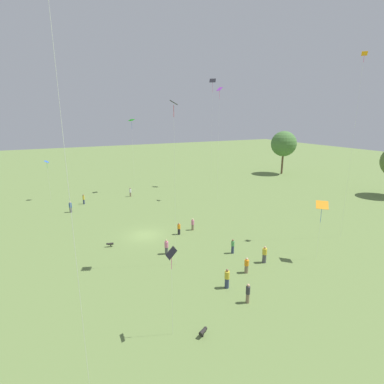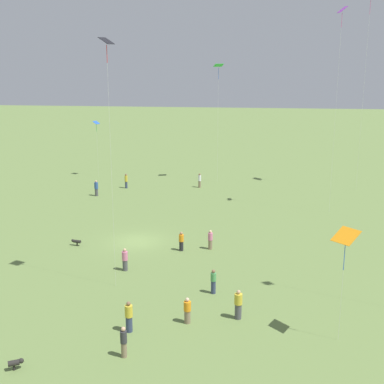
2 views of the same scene
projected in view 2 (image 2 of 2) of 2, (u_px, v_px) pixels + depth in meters
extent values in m
plane|color=olive|center=(137.00, 241.00, 45.36)|extent=(240.00, 240.00, 0.00)
cylinder|color=#847056|center=(187.00, 317.00, 31.49)|extent=(0.45, 0.45, 0.80)
cylinder|color=orange|center=(187.00, 306.00, 31.31)|extent=(0.53, 0.53, 0.58)
sphere|color=beige|center=(187.00, 300.00, 31.21)|extent=(0.24, 0.24, 0.24)
cylinder|color=#847056|center=(200.00, 184.00, 63.72)|extent=(0.31, 0.31, 0.80)
cylinder|color=white|center=(200.00, 178.00, 63.54)|extent=(0.36, 0.36, 0.68)
sphere|color=brown|center=(200.00, 174.00, 63.42)|extent=(0.24, 0.24, 0.24)
cylinder|color=#4C4C51|center=(238.00, 311.00, 31.99)|extent=(0.58, 0.58, 0.94)
cylinder|color=gold|center=(238.00, 299.00, 31.79)|extent=(0.68, 0.68, 0.66)
sphere|color=tan|center=(239.00, 292.00, 31.68)|extent=(0.24, 0.24, 0.24)
cylinder|color=#4C4C51|center=(125.00, 265.00, 39.16)|extent=(0.49, 0.49, 0.81)
cylinder|color=pink|center=(125.00, 256.00, 38.98)|extent=(0.57, 0.57, 0.67)
sphere|color=tan|center=(125.00, 250.00, 38.87)|extent=(0.24, 0.24, 0.24)
cylinder|color=#333D5B|center=(213.00, 287.00, 35.40)|extent=(0.33, 0.33, 0.89)
cylinder|color=#4C9956|center=(213.00, 277.00, 35.22)|extent=(0.39, 0.39, 0.55)
sphere|color=brown|center=(213.00, 271.00, 35.12)|extent=(0.24, 0.24, 0.24)
cylinder|color=#333D5B|center=(129.00, 324.00, 30.48)|extent=(0.44, 0.44, 0.93)
cylinder|color=gold|center=(129.00, 311.00, 30.28)|extent=(0.51, 0.51, 0.69)
sphere|color=brown|center=(128.00, 304.00, 30.16)|extent=(0.24, 0.24, 0.24)
cylinder|color=#4C4C51|center=(96.00, 192.00, 59.93)|extent=(0.42, 0.42, 0.82)
cylinder|color=#2D5193|center=(96.00, 186.00, 59.74)|extent=(0.49, 0.49, 0.73)
sphere|color=tan|center=(96.00, 181.00, 59.62)|extent=(0.24, 0.24, 0.24)
cylinder|color=#847056|center=(124.00, 350.00, 27.92)|extent=(0.36, 0.36, 0.82)
cylinder|color=#333338|center=(124.00, 337.00, 27.74)|extent=(0.42, 0.42, 0.67)
sphere|color=tan|center=(123.00, 329.00, 27.62)|extent=(0.24, 0.24, 0.24)
cylinder|color=#232328|center=(181.00, 246.00, 43.16)|extent=(0.38, 0.38, 0.79)
cylinder|color=orange|center=(181.00, 238.00, 42.99)|extent=(0.45, 0.45, 0.57)
sphere|color=#A87A56|center=(181.00, 233.00, 42.89)|extent=(0.24, 0.24, 0.24)
cylinder|color=#847056|center=(210.00, 245.00, 43.48)|extent=(0.41, 0.41, 0.78)
cylinder|color=pink|center=(210.00, 236.00, 43.31)|extent=(0.48, 0.48, 0.60)
sphere|color=beige|center=(210.00, 232.00, 43.21)|extent=(0.24, 0.24, 0.24)
cylinder|color=#333D5B|center=(126.00, 185.00, 63.43)|extent=(0.33, 0.33, 0.80)
cylinder|color=gold|center=(126.00, 179.00, 63.24)|extent=(0.39, 0.39, 0.71)
sphere|color=brown|center=(126.00, 175.00, 63.12)|extent=(0.24, 0.24, 0.24)
cube|color=green|center=(219.00, 65.00, 63.43)|extent=(1.31, 1.34, 0.39)
cylinder|color=blue|center=(218.00, 74.00, 63.67)|extent=(0.04, 0.04, 1.33)
cylinder|color=silver|center=(218.00, 125.00, 65.19)|extent=(0.01, 0.01, 14.18)
cube|color=orange|center=(346.00, 236.00, 28.19)|extent=(1.60, 1.60, 0.62)
cylinder|color=blue|center=(344.00, 256.00, 28.47)|extent=(0.04, 0.04, 1.57)
cylinder|color=silver|center=(342.00, 289.00, 28.95)|extent=(0.01, 0.01, 6.10)
cube|color=purple|center=(342.00, 10.00, 48.99)|extent=(1.04, 0.90, 0.58)
cylinder|color=#E54C99|center=(342.00, 20.00, 49.22)|extent=(0.04, 0.04, 1.30)
cylinder|color=silver|center=(335.00, 116.00, 51.41)|extent=(0.01, 0.01, 19.40)
cylinder|color=#E54C99|center=(370.00, 5.00, 57.76)|extent=(0.04, 0.04, 1.88)
cylinder|color=silver|center=(363.00, 95.00, 60.16)|extent=(0.01, 0.01, 21.91)
cube|color=black|center=(106.00, 41.00, 32.65)|extent=(1.01, 0.96, 0.43)
cylinder|color=red|center=(107.00, 54.00, 32.84)|extent=(0.04, 0.04, 1.08)
cylinder|color=silver|center=(111.00, 170.00, 34.67)|extent=(0.01, 0.01, 16.21)
cube|color=blue|center=(96.00, 123.00, 67.88)|extent=(0.92, 0.88, 0.36)
cylinder|color=green|center=(96.00, 128.00, 68.05)|extent=(0.04, 0.04, 0.94)
cylinder|color=silver|center=(97.00, 150.00, 68.75)|extent=(0.01, 0.01, 7.03)
cylinder|color=black|center=(77.00, 241.00, 44.28)|extent=(0.37, 0.68, 0.26)
sphere|color=black|center=(73.00, 241.00, 44.38)|extent=(0.23, 0.23, 0.23)
cylinder|color=black|center=(77.00, 244.00, 44.34)|extent=(0.11, 0.11, 0.24)
cylinder|color=black|center=(14.00, 363.00, 26.76)|extent=(0.52, 0.63, 0.30)
sphere|color=black|center=(21.00, 361.00, 26.88)|extent=(0.27, 0.27, 0.27)
cylinder|color=black|center=(14.00, 368.00, 26.83)|extent=(0.13, 0.13, 0.24)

